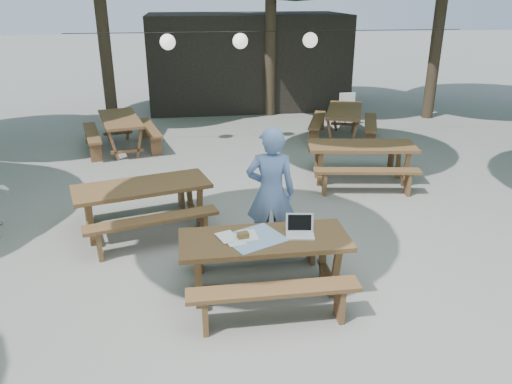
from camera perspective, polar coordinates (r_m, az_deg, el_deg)
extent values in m
plane|color=slate|center=(6.66, 6.13, -9.26)|extent=(80.00, 80.00, 0.00)
cube|color=black|center=(16.25, -1.09, 14.81)|extent=(6.00, 3.00, 2.80)
cube|color=brown|center=(5.90, 0.97, -5.51)|extent=(2.00, 0.80, 0.06)
cube|color=brown|center=(5.48, 2.05, -11.13)|extent=(1.90, 0.28, 0.05)
cube|color=brown|center=(6.59, 0.06, -5.00)|extent=(1.90, 0.28, 0.05)
cube|color=brown|center=(6.08, 0.95, -8.64)|extent=(1.70, 0.70, 0.69)
cube|color=brown|center=(7.66, -12.94, 0.60)|extent=(2.14, 1.28, 0.06)
cube|color=brown|center=(7.17, -11.79, -3.15)|extent=(1.91, 0.75, 0.05)
cube|color=brown|center=(8.35, -13.62, 0.38)|extent=(1.91, 0.75, 0.05)
cube|color=brown|center=(7.80, -12.71, -1.96)|extent=(1.82, 1.11, 0.69)
cube|color=brown|center=(9.66, 11.99, 5.17)|extent=(2.10, 1.10, 0.06)
cube|color=brown|center=(9.14, 12.59, 2.36)|extent=(1.92, 0.57, 0.05)
cube|color=brown|center=(10.35, 11.23, 4.79)|extent=(1.92, 0.57, 0.05)
cube|color=brown|center=(9.78, 11.82, 3.07)|extent=(1.79, 0.96, 0.69)
cube|color=brown|center=(11.95, -15.29, 8.08)|extent=(1.23, 2.13, 0.06)
cube|color=brown|center=(12.09, -12.09, 7.21)|extent=(0.70, 1.91, 0.05)
cube|color=brown|center=(11.97, -18.25, 6.43)|extent=(0.70, 1.91, 0.05)
cube|color=brown|center=(12.04, -15.11, 6.35)|extent=(1.07, 1.81, 0.69)
cube|color=brown|center=(12.55, 10.08, 9.16)|extent=(1.43, 2.15, 0.06)
cube|color=brown|center=(12.61, 12.97, 7.74)|extent=(0.91, 1.88, 0.05)
cube|color=brown|center=(12.64, 7.03, 8.17)|extent=(0.91, 1.88, 0.05)
cube|color=brown|center=(12.64, 9.97, 7.50)|extent=(1.24, 1.84, 0.69)
imported|color=#6C89C6|center=(6.72, 1.70, -0.08)|extent=(0.72, 0.53, 1.83)
cube|color=white|center=(13.78, 10.61, 8.90)|extent=(0.47, 0.47, 0.04)
cube|color=white|center=(13.90, 10.37, 10.13)|extent=(0.44, 0.08, 0.48)
cube|color=white|center=(13.83, 10.55, 8.05)|extent=(0.45, 0.45, 0.38)
cube|color=white|center=(5.94, 5.05, -4.96)|extent=(0.36, 0.28, 0.02)
cube|color=white|center=(5.99, 5.01, -3.47)|extent=(0.34, 0.11, 0.23)
cube|color=black|center=(5.98, 5.01, -3.50)|extent=(0.28, 0.09, 0.19)
cube|color=#397FC4|center=(5.86, -0.23, -5.30)|extent=(0.82, 0.77, 0.01)
cube|color=white|center=(5.82, -2.45, -5.48)|extent=(0.27, 0.34, 0.00)
cube|color=white|center=(5.92, -0.90, -4.96)|extent=(0.23, 0.31, 0.00)
cube|color=white|center=(5.89, -3.31, -5.12)|extent=(0.30, 0.35, 0.00)
cube|color=brown|center=(5.85, -1.50, -4.93)|extent=(0.14, 0.11, 0.06)
cylinder|color=black|center=(11.70, 1.76, 17.89)|extent=(9.00, 0.02, 0.02)
sphere|color=white|center=(11.55, -10.06, 16.53)|extent=(0.34, 0.34, 0.34)
sphere|color=white|center=(11.62, -1.81, 16.87)|extent=(0.34, 0.34, 0.34)
sphere|color=white|center=(11.90, 6.21, 16.88)|extent=(0.34, 0.34, 0.34)
cylinder|color=#2D2319|center=(14.16, -17.16, 18.07)|extent=(0.32, 0.32, 5.38)
cylinder|color=#2D2319|center=(14.74, 1.68, 18.78)|extent=(0.32, 0.32, 5.22)
cylinder|color=#2D2319|center=(15.23, 20.19, 17.68)|extent=(0.32, 0.32, 5.25)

